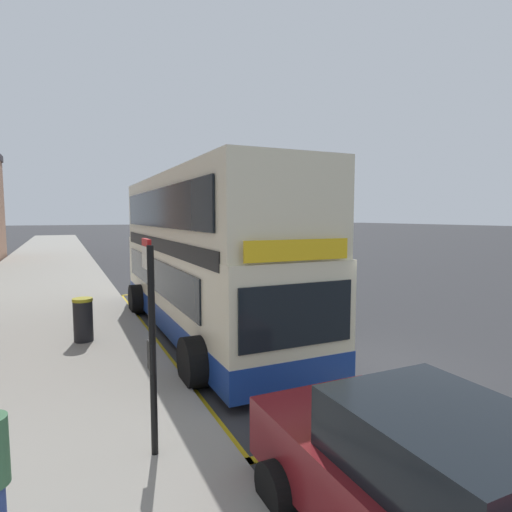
% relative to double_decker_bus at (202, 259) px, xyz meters
% --- Properties ---
extents(ground_plane, '(260.00, 260.00, 0.00)m').
position_rel_double_decker_bus_xyz_m(ground_plane, '(2.46, 27.64, -2.06)').
color(ground_plane, '#333335').
extents(pavement_near, '(6.00, 76.00, 0.14)m').
position_rel_double_decker_bus_xyz_m(pavement_near, '(-4.54, 27.64, -1.99)').
color(pavement_near, gray).
rests_on(pavement_near, ground).
extents(double_decker_bus, '(3.23, 10.65, 4.40)m').
position_rel_double_decker_bus_xyz_m(double_decker_bus, '(0.00, 0.00, 0.00)').
color(double_decker_bus, beige).
rests_on(double_decker_bus, ground).
extents(bus_bay_markings, '(3.02, 13.27, 0.01)m').
position_rel_double_decker_bus_xyz_m(bus_bay_markings, '(-0.03, 0.06, -2.06)').
color(bus_bay_markings, gold).
rests_on(bus_bay_markings, ground).
extents(bus_stop_sign, '(0.09, 0.51, 2.85)m').
position_rel_double_decker_bus_xyz_m(bus_stop_sign, '(-2.59, -5.94, -0.27)').
color(bus_stop_sign, black).
rests_on(bus_stop_sign, pavement_near).
extents(parked_car_navy_behind, '(2.09, 4.20, 1.62)m').
position_rel_double_decker_bus_xyz_m(parked_car_navy_behind, '(5.15, 17.90, -1.26)').
color(parked_car_navy_behind, navy).
rests_on(parked_car_navy_behind, ground).
extents(parked_car_grey_ahead, '(2.09, 4.20, 1.62)m').
position_rel_double_decker_bus_xyz_m(parked_car_grey_ahead, '(5.19, 28.64, -1.26)').
color(parked_car_grey_ahead, slate).
rests_on(parked_car_grey_ahead, ground).
extents(parked_car_maroon_far, '(2.09, 4.20, 1.62)m').
position_rel_double_decker_bus_xyz_m(parked_car_maroon_far, '(-0.65, -8.86, -1.26)').
color(parked_car_maroon_far, maroon).
rests_on(parked_car_maroon_far, ground).
extents(litter_bin, '(0.49, 0.49, 1.10)m').
position_rel_double_decker_bus_xyz_m(litter_bin, '(-3.19, -0.15, -1.37)').
color(litter_bin, black).
rests_on(litter_bin, pavement_near).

